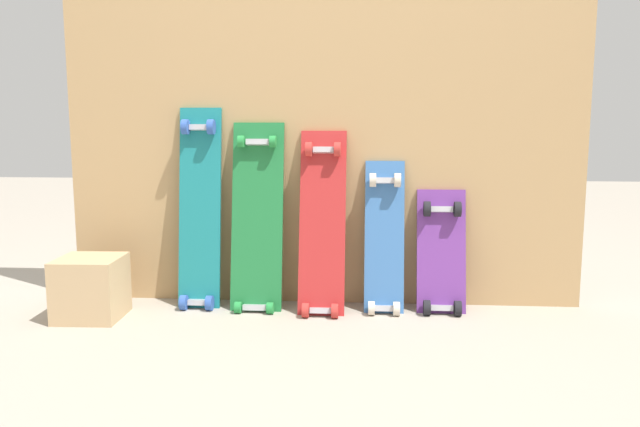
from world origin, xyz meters
name	(u,v)px	position (x,y,z in m)	size (l,w,h in m)	color
ground_plane	(321,305)	(0.00, 0.00, 0.00)	(12.00, 12.00, 0.00)	#A89E8E
plywood_wall_panel	(322,108)	(0.00, 0.07, 0.88)	(2.31, 0.04, 1.77)	tan
skateboard_teal	(200,215)	(-0.54, -0.03, 0.41)	(0.19, 0.20, 0.95)	#197A7F
skateboard_green	(257,224)	(-0.28, -0.05, 0.37)	(0.23, 0.23, 0.89)	#1E7238
skateboard_red	(322,230)	(0.01, -0.07, 0.36)	(0.20, 0.27, 0.85)	#B22626
skateboard_blue	(384,244)	(0.28, -0.04, 0.29)	(0.17, 0.22, 0.72)	#386BAD
skateboard_purple	(441,258)	(0.53, -0.04, 0.23)	(0.21, 0.20, 0.59)	#6B338C
wooden_crate	(91,288)	(-0.96, -0.26, 0.13)	(0.26, 0.26, 0.26)	tan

